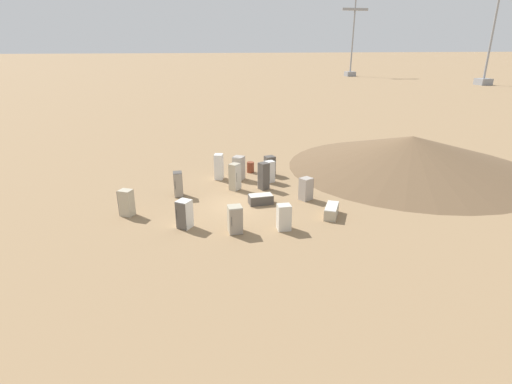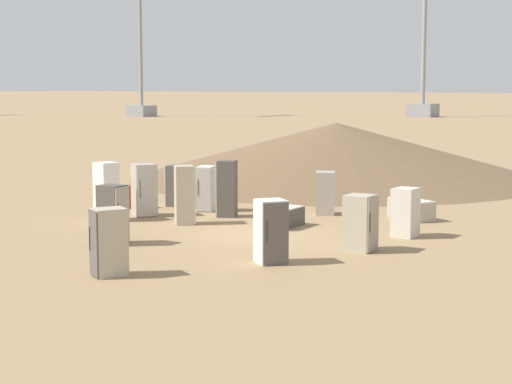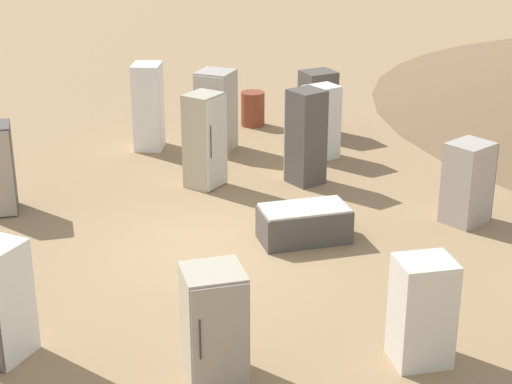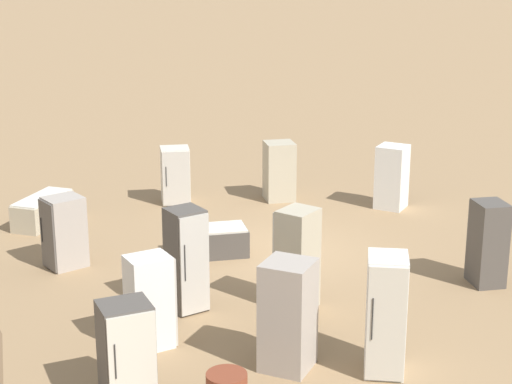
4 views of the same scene
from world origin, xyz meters
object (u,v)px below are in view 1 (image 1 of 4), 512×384
discarded_fridge_0 (270,166)px  discarded_fridge_10 (269,172)px  discarded_fridge_13 (284,217)px  discarded_fridge_5 (178,184)px  discarded_fridge_8 (235,219)px  discarded_fridge_6 (235,177)px  rusty_barrel (250,167)px  discarded_fridge_11 (239,168)px  discarded_fridge_12 (219,167)px  power_pylon_3 (352,52)px  discarded_fridge_3 (184,214)px  power_pylon_2 (489,51)px  discarded_fridge_1 (126,203)px  discarded_fridge_2 (306,189)px  discarded_fridge_7 (261,199)px  discarded_fridge_9 (264,176)px  discarded_fridge_4 (331,211)px

discarded_fridge_0 → discarded_fridge_10: (-0.46, -1.64, 0.04)m
discarded_fridge_10 → discarded_fridge_13: discarded_fridge_10 is taller
discarded_fridge_5 → discarded_fridge_8: bearing=113.5°
discarded_fridge_6 → rusty_barrel: size_ratio=2.27×
discarded_fridge_0 → discarded_fridge_10: discarded_fridge_10 is taller
discarded_fridge_11 → discarded_fridge_12: 1.51m
power_pylon_3 → discarded_fridge_3: power_pylon_3 is taller
discarded_fridge_13 → rusty_barrel: size_ratio=1.75×
power_pylon_2 → discarded_fridge_6: bearing=-139.6°
discarded_fridge_11 → discarded_fridge_13: bearing=130.4°
discarded_fridge_0 → discarded_fridge_12: bearing=168.5°
discarded_fridge_6 → discarded_fridge_11: size_ratio=1.06×
power_pylon_2 → discarded_fridge_6: (-74.51, -63.32, -7.27)m
discarded_fridge_8 → discarded_fridge_11: bearing=-102.9°
power_pylon_3 → discarded_fridge_10: 110.35m
discarded_fridge_1 → discarded_fridge_2: size_ratio=1.07×
discarded_fridge_12 → discarded_fridge_11: bearing=0.9°
discarded_fridge_5 → discarded_fridge_12: size_ratio=0.87×
discarded_fridge_12 → discarded_fridge_13: (2.31, -9.57, -0.24)m
power_pylon_2 → discarded_fridge_6: size_ratio=13.99×
discarded_fridge_11 → rusty_barrel: (1.22, 1.57, -0.47)m
discarded_fridge_7 → discarded_fridge_3: bearing=-64.5°
discarded_fridge_2 → discarded_fridge_8: bearing=-81.8°
discarded_fridge_8 → discarded_fridge_9: bearing=-117.4°
discarded_fridge_12 → discarded_fridge_0: bearing=19.0°
discarded_fridge_1 → power_pylon_3: bearing=-1.5°
discarded_fridge_8 → discarded_fridge_6: bearing=-101.1°
discarded_fridge_4 → rusty_barrel: size_ratio=2.21×
power_pylon_3 → discarded_fridge_8: size_ratio=15.88×
discarded_fridge_3 → discarded_fridge_4: bearing=-143.4°
discarded_fridge_7 → rusty_barrel: 6.80m
discarded_fridge_8 → discarded_fridge_0: bearing=-116.1°
discarded_fridge_3 → discarded_fridge_12: size_ratio=0.83×
discarded_fridge_1 → discarded_fridge_10: (9.78, 4.13, 0.00)m
discarded_fridge_9 → discarded_fridge_12: size_ratio=1.00×
discarded_fridge_5 → discarded_fridge_6: (3.92, 0.41, 0.11)m
power_pylon_2 → discarded_fridge_4: 98.49m
power_pylon_3 → discarded_fridge_6: (-54.45, -98.34, -6.57)m
power_pylon_2 → discarded_fridge_11: power_pylon_2 is taller
discarded_fridge_4 → discarded_fridge_1: bearing=16.4°
discarded_fridge_3 → discarded_fridge_4: (8.58, -0.31, -0.47)m
power_pylon_3 → discarded_fridge_5: (-58.37, -98.75, -6.68)m
discarded_fridge_0 → discarded_fridge_8: bearing=-127.4°
discarded_fridge_7 → discarded_fridge_13: (0.38, -3.94, 0.42)m
discarded_fridge_0 → discarded_fridge_2: discarded_fridge_0 is taller
discarded_fridge_5 → discarded_fridge_6: discarded_fridge_6 is taller
discarded_fridge_0 → discarded_fridge_13: discarded_fridge_0 is taller
discarded_fridge_10 → discarded_fridge_12: discarded_fridge_12 is taller
discarded_fridge_4 → discarded_fridge_6: 7.57m
discarded_fridge_5 → discarded_fridge_3: bearing=91.5°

